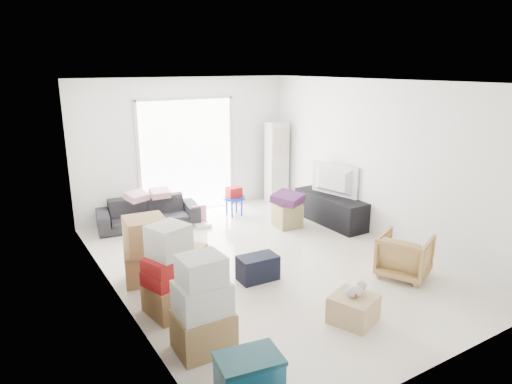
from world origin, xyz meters
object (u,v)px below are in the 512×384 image
object	(u,v)px
ottoman	(287,215)
television	(331,192)
ac_tower	(277,162)
kids_table	(234,196)
tv_console	(330,209)
armchair	(405,254)
sofa	(148,208)
wood_crate	(353,309)

from	to	relation	value
ottoman	television	bearing A→B (deg)	-16.84
ac_tower	kids_table	world-z (taller)	ac_tower
tv_console	kids_table	world-z (taller)	kids_table
ac_tower	armchair	world-z (taller)	ac_tower
tv_console	ottoman	world-z (taller)	tv_console
kids_table	ac_tower	bearing A→B (deg)	17.41
ac_tower	sofa	distance (m)	3.02
television	armchair	bearing A→B (deg)	152.59
ac_tower	wood_crate	bearing A→B (deg)	-113.65
wood_crate	television	bearing A→B (deg)	53.99
tv_console	kids_table	xyz separation A→B (m)	(-1.34, 1.35, 0.14)
television	sofa	world-z (taller)	sofa
armchair	ottoman	bearing A→B (deg)	-20.04
armchair	kids_table	size ratio (longest dim) A/B	1.17
sofa	kids_table	world-z (taller)	sofa
tv_console	television	distance (m)	0.34
ac_tower	ottoman	world-z (taller)	ac_tower
television	wood_crate	distance (m)	3.53
armchair	television	bearing A→B (deg)	-39.47
sofa	ac_tower	bearing A→B (deg)	13.02
ac_tower	kids_table	bearing A→B (deg)	-162.59
ottoman	kids_table	world-z (taller)	kids_table
television	armchair	xyz separation A→B (m)	(-0.61, -2.32, -0.27)
ac_tower	ottoman	bearing A→B (deg)	-117.09
ottoman	wood_crate	world-z (taller)	ottoman
armchair	kids_table	distance (m)	3.74
sofa	wood_crate	distance (m)	4.55
ac_tower	tv_console	distance (m)	1.86
tv_console	kids_table	bearing A→B (deg)	134.91
sofa	kids_table	size ratio (longest dim) A/B	3.13
kids_table	ottoman	bearing A→B (deg)	-64.53
television	kids_table	xyz separation A→B (m)	(-1.34, 1.35, -0.20)
tv_console	television	size ratio (longest dim) A/B	1.57
ac_tower	tv_console	bearing A→B (deg)	-88.37
tv_console	wood_crate	world-z (taller)	tv_console
television	ottoman	distance (m)	0.94
television	armchair	size ratio (longest dim) A/B	1.50
sofa	armchair	distance (m)	4.61
television	armchair	world-z (taller)	armchair
ac_tower	kids_table	distance (m)	1.43
ac_tower	armchair	bearing A→B (deg)	-97.85
kids_table	wood_crate	distance (m)	4.25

